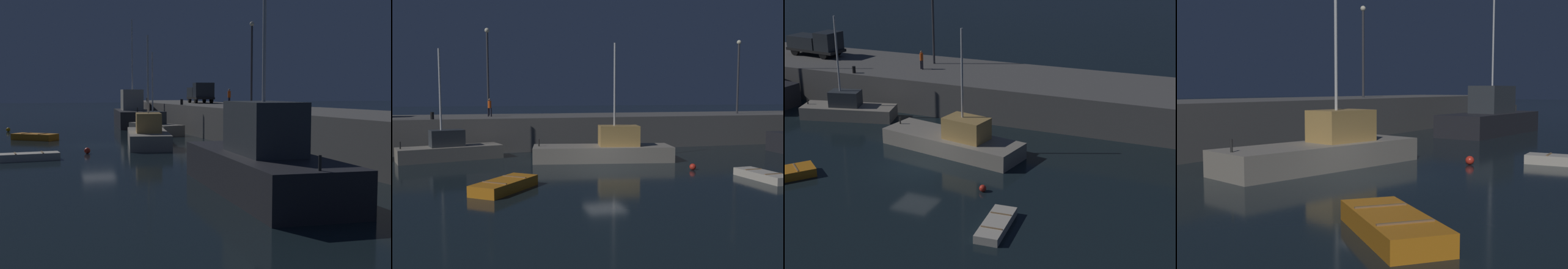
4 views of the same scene
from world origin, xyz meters
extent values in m
plane|color=black|center=(0.00, 0.00, 0.00)|extent=(320.00, 320.00, 0.00)
cube|color=#5B5956|center=(0.00, 14.15, 1.39)|extent=(78.06, 9.01, 2.78)
cube|color=gray|center=(-9.57, 6.94, 0.49)|extent=(7.57, 3.96, 0.99)
cube|color=#33383D|center=(-9.77, 6.89, 1.58)|extent=(2.59, 1.93, 1.19)
cylinder|color=silver|center=(-10.14, 6.80, 5.06)|extent=(0.14, 0.14, 5.75)
cylinder|color=#262626|center=(-12.80, 6.12, 1.24)|extent=(0.10, 0.10, 0.50)
cube|color=gray|center=(0.93, 3.63, 0.54)|extent=(10.13, 4.65, 1.08)
cube|color=tan|center=(2.08, 3.42, 1.79)|extent=(3.06, 2.29, 1.43)
cylinder|color=silver|center=(1.77, 3.47, 5.40)|extent=(0.14, 0.14, 5.79)
cylinder|color=#262626|center=(-3.49, 4.45, 1.33)|extent=(0.10, 0.10, 0.50)
cube|color=olive|center=(-6.01, -3.80, 0.55)|extent=(1.11, 0.92, 0.04)
cube|color=beige|center=(7.54, -5.28, 0.21)|extent=(1.46, 3.62, 0.43)
cube|color=olive|center=(7.49, -4.51, 0.45)|extent=(1.10, 0.15, 0.04)
cube|color=olive|center=(7.59, -6.06, 0.45)|extent=(1.10, 0.15, 0.04)
sphere|color=red|center=(5.27, -1.53, 0.20)|extent=(0.40, 0.40, 0.40)
cylinder|color=#38383D|center=(-6.46, 15.71, 6.58)|extent=(0.20, 0.20, 7.61)
cylinder|color=black|center=(-16.33, 15.23, 3.23)|extent=(0.93, 0.38, 0.90)
cylinder|color=black|center=(-16.53, 13.45, 3.23)|extent=(0.93, 0.38, 0.90)
cylinder|color=black|center=(-19.82, 15.62, 3.23)|extent=(0.93, 0.38, 0.90)
cylinder|color=black|center=(-20.02, 13.83, 3.23)|extent=(0.93, 0.38, 0.90)
cube|color=black|center=(-18.18, 14.53, 3.35)|extent=(5.69, 2.72, 0.25)
cube|color=#23282D|center=(-16.54, 14.35, 4.29)|extent=(1.98, 2.32, 1.63)
cube|color=#23282D|center=(-19.16, 14.64, 4.03)|extent=(3.40, 2.47, 1.11)
cylinder|color=black|center=(-6.58, 13.48, 3.16)|extent=(0.12, 0.12, 0.76)
cylinder|color=black|center=(-6.34, 13.31, 3.16)|extent=(0.12, 0.12, 0.76)
cylinder|color=#E54C14|center=(-6.46, 13.39, 3.85)|extent=(0.40, 0.40, 0.62)
sphere|color=#8C664C|center=(-6.46, 13.39, 4.27)|extent=(0.18, 0.18, 0.18)
cylinder|color=black|center=(-10.98, 10.05, 3.06)|extent=(0.28, 0.28, 0.57)
camera|label=1|loc=(41.08, -6.01, 4.11)|focal=49.33mm
camera|label=2|loc=(-8.06, -25.77, 4.68)|focal=39.97mm
camera|label=3|loc=(16.85, -29.73, 14.38)|focal=54.13mm
camera|label=4|loc=(-16.63, -10.47, 3.45)|focal=46.99mm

